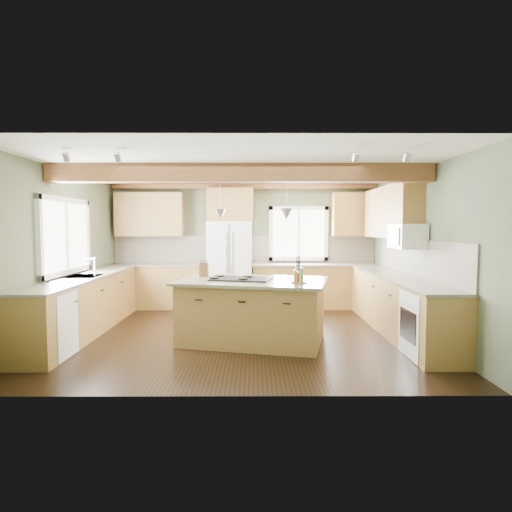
{
  "coord_description": "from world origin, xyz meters",
  "views": [
    {
      "loc": [
        0.2,
        -6.68,
        1.71
      ],
      "look_at": [
        0.23,
        0.3,
        1.22
      ],
      "focal_mm": 30.0,
      "sensor_mm": 36.0,
      "label": 1
    }
  ],
  "objects": [
    {
      "name": "base_cab_right",
      "position": [
        2.5,
        0.05,
        0.44
      ],
      "size": [
        0.6,
        3.7,
        0.88
      ],
      "primitive_type": "cube",
      "color": "brown",
      "rests_on": "floor"
    },
    {
      "name": "pendant_left",
      "position": [
        -0.31,
        -0.33,
        1.88
      ],
      "size": [
        0.18,
        0.18,
        0.16
      ],
      "primitive_type": "cone",
      "rotation": [
        3.14,
        0.0,
        0.0
      ],
      "color": "#B2B2B7",
      "rests_on": "ceiling"
    },
    {
      "name": "cooktop",
      "position": [
        0.02,
        -0.41,
        0.93
      ],
      "size": [
        0.97,
        0.76,
        0.02
      ],
      "primitive_type": "cube",
      "rotation": [
        0.0,
        0.0,
        -0.23
      ],
      "color": "black",
      "rests_on": "island_top"
    },
    {
      "name": "ceiling_beam",
      "position": [
        0.0,
        -0.44,
        2.47
      ],
      "size": [
        5.55,
        0.26,
        0.26
      ],
      "primitive_type": "cube",
      "color": "#4E2A16",
      "rests_on": "ceiling"
    },
    {
      "name": "base_cab_back_left",
      "position": [
        -1.79,
        2.2,
        0.44
      ],
      "size": [
        2.02,
        0.6,
        0.88
      ],
      "primitive_type": "cube",
      "color": "brown",
      "rests_on": "floor"
    },
    {
      "name": "upper_cab_back_left",
      "position": [
        -1.99,
        2.33,
        1.95
      ],
      "size": [
        1.4,
        0.35,
        0.9
      ],
      "primitive_type": "cube",
      "color": "brown",
      "rests_on": "wall_back"
    },
    {
      "name": "dishwasher",
      "position": [
        -2.49,
        -1.25,
        0.43
      ],
      "size": [
        0.6,
        0.6,
        0.84
      ],
      "primitive_type": "cube",
      "color": "white",
      "rests_on": "floor"
    },
    {
      "name": "backsplash_right",
      "position": [
        2.78,
        0.05,
        1.21
      ],
      "size": [
        0.03,
        3.7,
        0.58
      ],
      "primitive_type": "cube",
      "color": "brown",
      "rests_on": "wall_right"
    },
    {
      "name": "utensil_crock",
      "position": [
        0.88,
        -0.13,
        1.0
      ],
      "size": [
        0.12,
        0.12,
        0.15
      ],
      "primitive_type": "cylinder",
      "rotation": [
        0.0,
        0.0,
        -0.07
      ],
      "color": "#38302D",
      "rests_on": "island_top"
    },
    {
      "name": "sink",
      "position": [
        -2.5,
        0.05,
        0.91
      ],
      "size": [
        0.5,
        0.65,
        0.03
      ],
      "primitive_type": "cube",
      "color": "#262628",
      "rests_on": "counter_left"
    },
    {
      "name": "upper_cab_back_corner",
      "position": [
        2.3,
        2.33,
        1.95
      ],
      "size": [
        0.9,
        0.35,
        0.9
      ],
      "primitive_type": "cube",
      "color": "brown",
      "rests_on": "wall_back"
    },
    {
      "name": "oven",
      "position": [
        2.49,
        -1.25,
        0.43
      ],
      "size": [
        0.6,
        0.72,
        0.84
      ],
      "primitive_type": "cube",
      "color": "white",
      "rests_on": "floor"
    },
    {
      "name": "upper_cab_over_fridge",
      "position": [
        -0.3,
        2.33,
        2.15
      ],
      "size": [
        0.96,
        0.35,
        0.7
      ],
      "primitive_type": "cube",
      "color": "brown",
      "rests_on": "wall_back"
    },
    {
      "name": "microwave",
      "position": [
        2.58,
        -0.05,
        1.55
      ],
      "size": [
        0.4,
        0.7,
        0.38
      ],
      "primitive_type": "cube",
      "color": "white",
      "rests_on": "wall_right"
    },
    {
      "name": "upper_cab_right",
      "position": [
        2.62,
        0.9,
        1.95
      ],
      "size": [
        0.35,
        2.2,
        0.9
      ],
      "primitive_type": "cube",
      "color": "brown",
      "rests_on": "wall_right"
    },
    {
      "name": "backsplash_back",
      "position": [
        0.0,
        2.48,
        1.21
      ],
      "size": [
        5.58,
        0.03,
        0.58
      ],
      "primitive_type": "cube",
      "color": "brown",
      "rests_on": "wall_back"
    },
    {
      "name": "counter_left",
      "position": [
        -2.5,
        0.05,
        0.9
      ],
      "size": [
        0.64,
        3.74,
        0.04
      ],
      "primitive_type": "cube",
      "color": "#4F453A",
      "rests_on": "base_cab_left"
    },
    {
      "name": "ceiling",
      "position": [
        0.0,
        0.0,
        2.6
      ],
      "size": [
        5.6,
        5.6,
        0.0
      ],
      "primitive_type": "plane",
      "rotation": [
        3.14,
        0.0,
        0.0
      ],
      "color": "silver",
      "rests_on": "wall_back"
    },
    {
      "name": "island",
      "position": [
        0.18,
        -0.44,
        0.44
      ],
      "size": [
        2.22,
        1.64,
        0.88
      ],
      "primitive_type": "cube",
      "rotation": [
        0.0,
        0.0,
        -0.23
      ],
      "color": "brown",
      "rests_on": "floor"
    },
    {
      "name": "base_cab_left",
      "position": [
        -2.5,
        0.05,
        0.44
      ],
      "size": [
        0.6,
        3.7,
        0.88
      ],
      "primitive_type": "cube",
      "color": "brown",
      "rests_on": "floor"
    },
    {
      "name": "window_back",
      "position": [
        1.15,
        2.48,
        1.55
      ],
      "size": [
        1.1,
        0.04,
        1.0
      ],
      "primitive_type": "cube",
      "color": "white",
      "rests_on": "wall_back"
    },
    {
      "name": "island_top",
      "position": [
        0.18,
        -0.44,
        0.9
      ],
      "size": [
        2.38,
        1.8,
        0.04
      ],
      "primitive_type": "cube",
      "rotation": [
        0.0,
        0.0,
        -0.23
      ],
      "color": "#4F453A",
      "rests_on": "island"
    },
    {
      "name": "counter_right",
      "position": [
        2.5,
        0.05,
        0.9
      ],
      "size": [
        0.64,
        3.74,
        0.04
      ],
      "primitive_type": "cube",
      "color": "#4F453A",
      "rests_on": "base_cab_right"
    },
    {
      "name": "refrigerator",
      "position": [
        -0.3,
        2.12,
        0.9
      ],
      "size": [
        0.9,
        0.74,
        1.8
      ],
      "primitive_type": "cube",
      "color": "white",
      "rests_on": "floor"
    },
    {
      "name": "bottle_tray",
      "position": [
        0.81,
        -0.83,
        1.02
      ],
      "size": [
        0.25,
        0.25,
        0.21
      ],
      "primitive_type": null,
      "rotation": [
        0.0,
        0.0,
        -0.11
      ],
      "color": "brown",
      "rests_on": "island_top"
    },
    {
      "name": "knife_block",
      "position": [
        -0.58,
        -0.06,
        1.03
      ],
      "size": [
        0.14,
        0.1,
        0.22
      ],
      "primitive_type": "cube",
      "rotation": [
        0.0,
        0.0,
        -0.03
      ],
      "color": "brown",
      "rests_on": "island_top"
    },
    {
      "name": "soffit_trim",
      "position": [
        0.0,
        2.4,
        2.54
      ],
      "size": [
        5.55,
        0.2,
        0.1
      ],
      "primitive_type": "cube",
      "color": "#4E2A16",
      "rests_on": "ceiling"
    },
    {
      "name": "wall_left",
      "position": [
        -2.8,
        0.0,
        1.3
      ],
      "size": [
        0.0,
        5.0,
        5.0
      ],
      "primitive_type": "plane",
      "rotation": [
        1.57,
        0.0,
        1.57
      ],
      "color": "#4A523A",
      "rests_on": "ground"
    },
    {
      "name": "counter_back_right",
      "position": [
        1.49,
        2.2,
        0.9
      ],
      "size": [
        2.66,
        0.64,
        0.04
      ],
      "primitive_type": "cube",
      "color": "#4F453A",
      "rests_on": "base_cab_back_right"
    },
    {
      "name": "wall_back",
      "position": [
        0.0,
        2.5,
        1.3
      ],
      "size": [
        5.6,
        0.0,
        5.6
      ],
      "primitive_type": "plane",
      "rotation": [
        1.57,
        0.0,
        0.0
      ],
      "color": "#4A523A",
      "rests_on": "ground"
    },
    {
      "name": "base_cab_back_right",
      "position": [
        1.49,
        2.2,
        0.44
      ],
      "size": [
        2.62,
        0.6,
        0.88
      ],
      "primitive_type": "cube",
      "color": "brown",
      "rests_on": "floor"
    },
    {
      "name": "pendant_right",
      "position": [
        0.66,
        -0.56,
        1.88
      ],
      "size": [
        0.18,
        0.18,
        0.16
      ],
      "primitive_type": "cone",
      "rotation": [
        3.14,
        0.0,
        0.0
      ],
      "color": "#B2B2B7",
      "rests_on": "ceiling"
    },
    {
      "name": "counter_back_left",
      "position": [
        -1.79,
        2.2,
        0.9
      ],
      "size": [
        2.06,
        0.64,
        0.04
      ],
      "primitive_type": "cube",
      "color": "#4F453A",
      "rests_on": "base_cab_back_left"
    },
    {
      "name": "wall_right",
      "position": [
        2.8,
        0.0,
        1.3
      ],
      "size": [
        0.0,
        5.0,
        5.0
      ],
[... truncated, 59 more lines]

